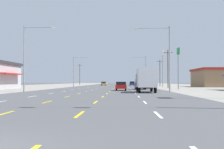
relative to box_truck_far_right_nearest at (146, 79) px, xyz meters
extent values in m
plane|color=#4C4C4F|center=(-6.86, 32.64, -1.84)|extent=(572.00, 572.00, 0.00)
cube|color=gray|center=(-31.61, 32.64, -1.83)|extent=(28.00, 440.00, 0.01)
cube|color=gray|center=(17.89, 32.64, -1.83)|extent=(28.00, 440.00, 0.01)
cube|color=white|center=(-12.11, -11.36, -1.83)|extent=(0.14, 2.60, 0.01)
cube|color=white|center=(-12.11, -3.86, -1.83)|extent=(0.14, 2.60, 0.01)
cube|color=white|center=(-12.11, 3.64, -1.83)|extent=(0.14, 2.60, 0.01)
cube|color=white|center=(-12.11, 11.14, -1.83)|extent=(0.14, 2.60, 0.01)
cube|color=white|center=(-12.11, 18.64, -1.83)|extent=(0.14, 2.60, 0.01)
cube|color=white|center=(-12.11, 26.14, -1.83)|extent=(0.14, 2.60, 0.01)
cube|color=white|center=(-12.11, 33.64, -1.83)|extent=(0.14, 2.60, 0.01)
cube|color=white|center=(-12.11, 41.14, -1.83)|extent=(0.14, 2.60, 0.01)
cube|color=white|center=(-12.11, 48.64, -1.83)|extent=(0.14, 2.60, 0.01)
cube|color=white|center=(-12.11, 56.14, -1.83)|extent=(0.14, 2.60, 0.01)
cube|color=white|center=(-12.11, 63.64, -1.83)|extent=(0.14, 2.60, 0.01)
cube|color=white|center=(-12.11, 71.14, -1.83)|extent=(0.14, 2.60, 0.01)
cube|color=white|center=(-12.11, 78.64, -1.83)|extent=(0.14, 2.60, 0.01)
cube|color=white|center=(-12.11, 86.14, -1.83)|extent=(0.14, 2.60, 0.01)
cube|color=white|center=(-12.11, 93.64, -1.83)|extent=(0.14, 2.60, 0.01)
cube|color=white|center=(-12.11, 101.14, -1.83)|extent=(0.14, 2.60, 0.01)
cube|color=white|center=(-12.11, 108.64, -1.83)|extent=(0.14, 2.60, 0.01)
cube|color=white|center=(-12.11, 116.14, -1.83)|extent=(0.14, 2.60, 0.01)
cube|color=white|center=(-12.11, 123.64, -1.83)|extent=(0.14, 2.60, 0.01)
cube|color=white|center=(-12.11, 131.14, -1.83)|extent=(0.14, 2.60, 0.01)
cube|color=white|center=(-12.11, 138.64, -1.83)|extent=(0.14, 2.60, 0.01)
cube|color=white|center=(-12.11, 146.14, -1.83)|extent=(0.14, 2.60, 0.01)
cube|color=white|center=(-12.11, 153.64, -1.83)|extent=(0.14, 2.60, 0.01)
cube|color=white|center=(-12.11, 161.14, -1.83)|extent=(0.14, 2.60, 0.01)
cube|color=white|center=(-12.11, 168.64, -1.83)|extent=(0.14, 2.60, 0.01)
cube|color=white|center=(-12.11, 176.14, -1.83)|extent=(0.14, 2.60, 0.01)
cube|color=white|center=(-12.11, 183.64, -1.83)|extent=(0.14, 2.60, 0.01)
cube|color=yellow|center=(-8.61, -26.36, -1.83)|extent=(0.14, 2.60, 0.01)
cube|color=yellow|center=(-8.61, -18.86, -1.83)|extent=(0.14, 2.60, 0.01)
cube|color=yellow|center=(-8.61, -11.36, -1.83)|extent=(0.14, 2.60, 0.01)
cube|color=yellow|center=(-8.61, -3.86, -1.83)|extent=(0.14, 2.60, 0.01)
cube|color=yellow|center=(-8.61, 3.64, -1.83)|extent=(0.14, 2.60, 0.01)
cube|color=yellow|center=(-8.61, 11.14, -1.83)|extent=(0.14, 2.60, 0.01)
cube|color=yellow|center=(-8.61, 18.64, -1.83)|extent=(0.14, 2.60, 0.01)
cube|color=yellow|center=(-8.61, 26.14, -1.83)|extent=(0.14, 2.60, 0.01)
cube|color=yellow|center=(-8.61, 33.64, -1.83)|extent=(0.14, 2.60, 0.01)
cube|color=yellow|center=(-8.61, 41.14, -1.83)|extent=(0.14, 2.60, 0.01)
cube|color=yellow|center=(-8.61, 48.64, -1.83)|extent=(0.14, 2.60, 0.01)
cube|color=yellow|center=(-8.61, 56.14, -1.83)|extent=(0.14, 2.60, 0.01)
cube|color=yellow|center=(-8.61, 63.64, -1.83)|extent=(0.14, 2.60, 0.01)
cube|color=yellow|center=(-8.61, 71.14, -1.83)|extent=(0.14, 2.60, 0.01)
cube|color=yellow|center=(-8.61, 78.64, -1.83)|extent=(0.14, 2.60, 0.01)
cube|color=yellow|center=(-8.61, 86.14, -1.83)|extent=(0.14, 2.60, 0.01)
cube|color=yellow|center=(-8.61, 93.64, -1.83)|extent=(0.14, 2.60, 0.01)
cube|color=yellow|center=(-8.61, 101.14, -1.83)|extent=(0.14, 2.60, 0.01)
cube|color=yellow|center=(-8.61, 108.64, -1.83)|extent=(0.14, 2.60, 0.01)
cube|color=yellow|center=(-8.61, 116.14, -1.83)|extent=(0.14, 2.60, 0.01)
cube|color=yellow|center=(-8.61, 123.64, -1.83)|extent=(0.14, 2.60, 0.01)
cube|color=yellow|center=(-8.61, 131.14, -1.83)|extent=(0.14, 2.60, 0.01)
cube|color=yellow|center=(-8.61, 138.64, -1.83)|extent=(0.14, 2.60, 0.01)
cube|color=yellow|center=(-8.61, 146.14, -1.83)|extent=(0.14, 2.60, 0.01)
cube|color=yellow|center=(-8.61, 153.64, -1.83)|extent=(0.14, 2.60, 0.01)
cube|color=yellow|center=(-8.61, 161.14, -1.83)|extent=(0.14, 2.60, 0.01)
cube|color=yellow|center=(-8.61, 168.64, -1.83)|extent=(0.14, 2.60, 0.01)
cube|color=yellow|center=(-8.61, 176.14, -1.83)|extent=(0.14, 2.60, 0.01)
cube|color=yellow|center=(-8.61, 183.64, -1.83)|extent=(0.14, 2.60, 0.01)
cube|color=yellow|center=(-5.11, -26.36, -1.83)|extent=(0.14, 2.60, 0.01)
cube|color=yellow|center=(-5.11, -18.86, -1.83)|extent=(0.14, 2.60, 0.01)
cube|color=yellow|center=(-5.11, -11.36, -1.83)|extent=(0.14, 2.60, 0.01)
cube|color=yellow|center=(-5.11, -3.86, -1.83)|extent=(0.14, 2.60, 0.01)
cube|color=yellow|center=(-5.11, 3.64, -1.83)|extent=(0.14, 2.60, 0.01)
cube|color=yellow|center=(-5.11, 11.14, -1.83)|extent=(0.14, 2.60, 0.01)
cube|color=yellow|center=(-5.11, 18.64, -1.83)|extent=(0.14, 2.60, 0.01)
cube|color=yellow|center=(-5.11, 26.14, -1.83)|extent=(0.14, 2.60, 0.01)
cube|color=yellow|center=(-5.11, 33.64, -1.83)|extent=(0.14, 2.60, 0.01)
cube|color=yellow|center=(-5.11, 41.14, -1.83)|extent=(0.14, 2.60, 0.01)
cube|color=yellow|center=(-5.11, 48.64, -1.83)|extent=(0.14, 2.60, 0.01)
cube|color=yellow|center=(-5.11, 56.14, -1.83)|extent=(0.14, 2.60, 0.01)
cube|color=yellow|center=(-5.11, 63.64, -1.83)|extent=(0.14, 2.60, 0.01)
cube|color=yellow|center=(-5.11, 71.14, -1.83)|extent=(0.14, 2.60, 0.01)
cube|color=yellow|center=(-5.11, 78.64, -1.83)|extent=(0.14, 2.60, 0.01)
cube|color=yellow|center=(-5.11, 86.14, -1.83)|extent=(0.14, 2.60, 0.01)
cube|color=yellow|center=(-5.11, 93.64, -1.83)|extent=(0.14, 2.60, 0.01)
cube|color=yellow|center=(-5.11, 101.14, -1.83)|extent=(0.14, 2.60, 0.01)
cube|color=yellow|center=(-5.11, 108.64, -1.83)|extent=(0.14, 2.60, 0.01)
cube|color=yellow|center=(-5.11, 116.14, -1.83)|extent=(0.14, 2.60, 0.01)
cube|color=yellow|center=(-5.11, 123.64, -1.83)|extent=(0.14, 2.60, 0.01)
cube|color=yellow|center=(-5.11, 131.14, -1.83)|extent=(0.14, 2.60, 0.01)
cube|color=yellow|center=(-5.11, 138.64, -1.83)|extent=(0.14, 2.60, 0.01)
cube|color=yellow|center=(-5.11, 146.14, -1.83)|extent=(0.14, 2.60, 0.01)
cube|color=yellow|center=(-5.11, 153.64, -1.83)|extent=(0.14, 2.60, 0.01)
cube|color=yellow|center=(-5.11, 161.14, -1.83)|extent=(0.14, 2.60, 0.01)
cube|color=yellow|center=(-5.11, 168.64, -1.83)|extent=(0.14, 2.60, 0.01)
cube|color=yellow|center=(-5.11, 176.14, -1.83)|extent=(0.14, 2.60, 0.01)
cube|color=yellow|center=(-5.11, 183.64, -1.83)|extent=(0.14, 2.60, 0.01)
cube|color=white|center=(-1.61, -26.36, -1.83)|extent=(0.14, 2.60, 0.01)
cube|color=white|center=(-1.61, -18.86, -1.83)|extent=(0.14, 2.60, 0.01)
cube|color=white|center=(-1.61, -11.36, -1.83)|extent=(0.14, 2.60, 0.01)
cube|color=white|center=(-1.61, -3.86, -1.83)|extent=(0.14, 2.60, 0.01)
cube|color=white|center=(-1.61, 3.64, -1.83)|extent=(0.14, 2.60, 0.01)
cube|color=white|center=(-1.61, 11.14, -1.83)|extent=(0.14, 2.60, 0.01)
cube|color=white|center=(-1.61, 18.64, -1.83)|extent=(0.14, 2.60, 0.01)
cube|color=white|center=(-1.61, 26.14, -1.83)|extent=(0.14, 2.60, 0.01)
cube|color=white|center=(-1.61, 33.64, -1.83)|extent=(0.14, 2.60, 0.01)
cube|color=white|center=(-1.61, 41.14, -1.83)|extent=(0.14, 2.60, 0.01)
cube|color=white|center=(-1.61, 48.64, -1.83)|extent=(0.14, 2.60, 0.01)
cube|color=white|center=(-1.61, 56.14, -1.83)|extent=(0.14, 2.60, 0.01)
cube|color=white|center=(-1.61, 63.64, -1.83)|extent=(0.14, 2.60, 0.01)
cube|color=white|center=(-1.61, 71.14, -1.83)|extent=(0.14, 2.60, 0.01)
cube|color=white|center=(-1.61, 78.64, -1.83)|extent=(0.14, 2.60, 0.01)
cube|color=white|center=(-1.61, 86.14, -1.83)|extent=(0.14, 2.60, 0.01)
cube|color=white|center=(-1.61, 93.64, -1.83)|extent=(0.14, 2.60, 0.01)
cube|color=white|center=(-1.61, 101.14, -1.83)|extent=(0.14, 2.60, 0.01)
cube|color=white|center=(-1.61, 108.64, -1.83)|extent=(0.14, 2.60, 0.01)
cube|color=white|center=(-1.61, 116.14, -1.83)|extent=(0.14, 2.60, 0.01)
cube|color=white|center=(-1.61, 123.64, -1.83)|extent=(0.14, 2.60, 0.01)
cube|color=white|center=(-1.61, 131.14, -1.83)|extent=(0.14, 2.60, 0.01)
cube|color=white|center=(-1.61, 138.64, -1.83)|extent=(0.14, 2.60, 0.01)
cube|color=white|center=(-1.61, 146.14, -1.83)|extent=(0.14, 2.60, 0.01)
cube|color=white|center=(-1.61, 153.64, -1.83)|extent=(0.14, 2.60, 0.01)
cube|color=white|center=(-1.61, 161.14, -1.83)|extent=(0.14, 2.60, 0.01)
cube|color=white|center=(-1.61, 168.64, -1.83)|extent=(0.14, 2.60, 0.01)
cube|color=white|center=(-1.61, 176.14, -1.83)|extent=(0.14, 2.60, 0.01)
cube|color=white|center=(-1.61, 183.64, -1.83)|extent=(0.14, 2.60, 0.01)
cube|color=black|center=(0.00, 2.81, -0.31)|extent=(2.40, 1.90, 2.10)
cube|color=silver|center=(0.00, -0.89, 0.14)|extent=(2.40, 5.10, 2.50)
cylinder|color=black|center=(-1.03, 2.76, -1.36)|extent=(0.30, 0.96, 0.96)
cylinder|color=black|center=(1.03, 2.76, -1.36)|extent=(0.30, 0.96, 0.96)
cylinder|color=black|center=(-1.03, -2.14, -1.36)|extent=(0.30, 0.96, 0.96)
cylinder|color=black|center=(1.03, -2.14, -1.36)|extent=(0.30, 0.96, 0.96)
cube|color=red|center=(-3.46, 8.65, -1.21)|extent=(1.80, 4.50, 0.62)
cube|color=black|center=(-3.46, 8.55, -0.64)|extent=(1.62, 2.10, 0.52)
cylinder|color=black|center=(-4.23, 10.20, -1.52)|extent=(0.22, 0.64, 0.64)
cylinder|color=black|center=(-2.69, 10.20, -1.52)|extent=(0.22, 0.64, 0.64)
cylinder|color=black|center=(-4.23, 7.10, -1.52)|extent=(0.22, 0.64, 0.64)
cylinder|color=black|center=(-2.69, 7.10, -1.52)|extent=(0.22, 0.64, 0.64)
cube|color=#4C196B|center=(0.12, 14.68, -1.00)|extent=(1.98, 4.90, 0.92)
cube|color=black|center=(0.12, 14.63, -0.20)|extent=(1.82, 2.70, 0.68)
cylinder|color=black|center=(-0.72, 16.38, -1.46)|extent=(0.26, 0.76, 0.76)
cylinder|color=black|center=(0.96, 16.38, -1.46)|extent=(0.26, 0.76, 0.76)
cylinder|color=black|center=(-0.72, 12.98, -1.46)|extent=(0.26, 0.76, 0.76)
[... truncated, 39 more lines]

